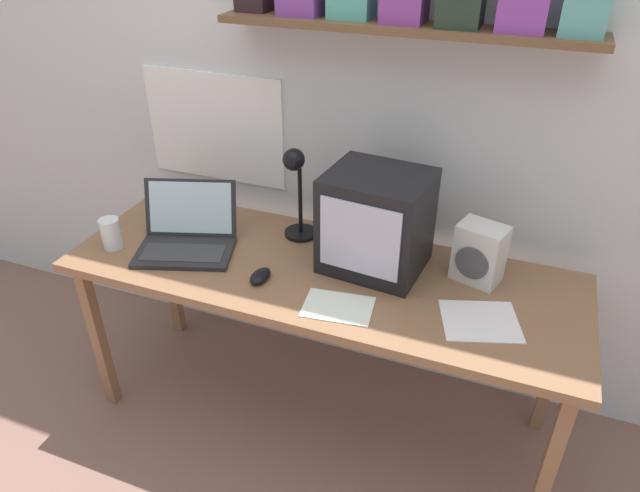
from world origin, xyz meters
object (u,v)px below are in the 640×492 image
laptop (187,232)px  space_heater (479,253)px  corner_desk (320,283)px  printed_handout (480,321)px  computer_mouse (260,276)px  crt_monitor (376,222)px  juice_glass (111,235)px  loose_paper_near_laptop (338,307)px  desk_lamp (296,185)px

laptop → space_heater: size_ratio=2.03×
corner_desk → printed_handout: 0.59m
corner_desk → computer_mouse: computer_mouse is taller
crt_monitor → laptop: bearing=-163.9°
crt_monitor → printed_handout: 0.49m
laptop → printed_handout: laptop is taller
juice_glass → space_heater: size_ratio=0.57×
printed_handout → space_heater: bearing=101.9°
crt_monitor → loose_paper_near_laptop: size_ratio=1.52×
corner_desk → printed_handout: size_ratio=6.41×
loose_paper_near_laptop → corner_desk: bearing=126.1°
corner_desk → printed_handout: printed_handout is taller
laptop → space_heater: (1.07, 0.17, 0.05)m
crt_monitor → loose_paper_near_laptop: crt_monitor is taller
corner_desk → crt_monitor: bearing=30.3°
juice_glass → computer_mouse: size_ratio=1.11×
corner_desk → laptop: (-0.53, -0.03, 0.12)m
laptop → printed_handout: bearing=-21.3°
loose_paper_near_laptop → printed_handout: bearing=12.0°
laptop → desk_lamp: bearing=10.5°
crt_monitor → laptop: (-0.71, -0.13, -0.12)m
space_heater → loose_paper_near_laptop: size_ratio=0.87×
computer_mouse → space_heater: bearing=21.7°
corner_desk → juice_glass: (-0.80, -0.14, 0.12)m
desk_lamp → juice_glass: bearing=-152.8°
crt_monitor → desk_lamp: 0.35m
space_heater → juice_glass: bearing=-151.2°
juice_glass → printed_handout: size_ratio=0.41×
corner_desk → crt_monitor: size_ratio=5.00×
computer_mouse → loose_paper_near_laptop: computer_mouse is taller
laptop → crt_monitor: bearing=-7.6°
desk_lamp → loose_paper_near_laptop: 0.52m
corner_desk → desk_lamp: 0.38m
computer_mouse → loose_paper_near_laptop: bearing=-9.3°
laptop → space_heater: bearing=-8.8°
crt_monitor → juice_glass: 1.01m
juice_glass → space_heater: space_heater is taller
laptop → desk_lamp: size_ratio=1.12×
loose_paper_near_laptop → desk_lamp: bearing=129.6°
desk_lamp → computer_mouse: 0.38m
laptop → loose_paper_near_laptop: laptop is taller
crt_monitor → computer_mouse: size_ratio=3.47×
juice_glass → printed_handout: 1.39m
laptop → loose_paper_near_laptop: 0.69m
space_heater → loose_paper_near_laptop: 0.53m
corner_desk → juice_glass: bearing=-169.8°
crt_monitor → space_heater: (0.36, 0.04, -0.07)m
laptop → loose_paper_near_laptop: bearing=-31.3°
space_heater → loose_paper_near_laptop: (-0.40, -0.33, -0.10)m
computer_mouse → juice_glass: bearing=-179.4°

